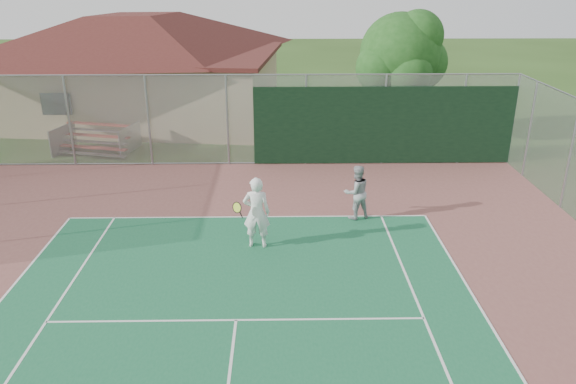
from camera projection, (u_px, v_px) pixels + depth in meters
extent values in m
cylinder|color=gray|center=(70.00, 121.00, 21.31)|extent=(0.08, 0.08, 3.50)
cylinder|color=gray|center=(149.00, 121.00, 21.35)|extent=(0.08, 0.08, 3.50)
cylinder|color=gray|center=(227.00, 121.00, 21.40)|extent=(0.08, 0.08, 3.50)
cylinder|color=gray|center=(306.00, 120.00, 21.45)|extent=(0.08, 0.08, 3.50)
cylinder|color=gray|center=(384.00, 120.00, 21.50)|extent=(0.08, 0.08, 3.50)
cylinder|color=gray|center=(462.00, 120.00, 21.54)|extent=(0.08, 0.08, 3.50)
cylinder|color=gray|center=(513.00, 120.00, 21.58)|extent=(0.08, 0.08, 3.50)
cylinder|color=gray|center=(253.00, 75.00, 20.77)|extent=(20.00, 0.05, 0.05)
cylinder|color=gray|center=(255.00, 163.00, 22.05)|extent=(20.00, 0.05, 0.05)
cube|color=#999EA0|center=(254.00, 121.00, 21.42)|extent=(20.00, 0.02, 3.50)
cube|color=black|center=(384.00, 126.00, 21.52)|extent=(10.00, 0.04, 3.00)
cylinder|color=gray|center=(530.00, 130.00, 20.18)|extent=(0.08, 0.08, 3.50)
cylinder|color=gray|center=(570.00, 156.00, 17.39)|extent=(0.08, 0.08, 3.50)
cube|color=#999EA0|center=(570.00, 156.00, 17.39)|extent=(0.02, 9.00, 3.50)
cube|color=tan|center=(141.00, 87.00, 28.35)|extent=(13.71, 9.95, 3.21)
cube|color=#582520|center=(138.00, 53.00, 27.73)|extent=(14.31, 10.54, 0.19)
pyramid|color=#582520|center=(134.00, 14.00, 27.04)|extent=(15.09, 10.95, 1.92)
cube|color=black|center=(169.00, 117.00, 24.56)|extent=(0.96, 0.06, 2.24)
cube|color=maroon|center=(93.00, 148.00, 22.93)|extent=(2.96, 1.00, 0.05)
cube|color=#B2B5BA|center=(92.00, 154.00, 22.77)|extent=(2.95, 0.98, 0.04)
cube|color=maroon|center=(96.00, 136.00, 23.31)|extent=(2.96, 1.00, 0.05)
cube|color=#B2B5BA|center=(95.00, 142.00, 23.15)|extent=(2.95, 0.98, 0.04)
cube|color=maroon|center=(99.00, 124.00, 23.69)|extent=(2.96, 1.00, 0.05)
cube|color=#B2B5BA|center=(98.00, 130.00, 23.53)|extent=(2.95, 0.98, 0.04)
cube|color=#B2B5BA|center=(63.00, 139.00, 23.35)|extent=(0.50, 1.75, 1.09)
cube|color=#B2B5BA|center=(130.00, 139.00, 23.39)|extent=(0.50, 1.75, 1.09)
cylinder|color=#392314|center=(396.00, 108.00, 24.52)|extent=(0.38, 0.38, 2.98)
sphere|color=#1C4B17|center=(400.00, 53.00, 23.65)|extent=(3.40, 3.40, 3.40)
sphere|color=#1C4B17|center=(420.00, 62.00, 24.12)|extent=(2.34, 2.34, 2.34)
sphere|color=#1C4B17|center=(381.00, 68.00, 23.44)|extent=(2.13, 2.13, 2.13)
sphere|color=#1C4B17|center=(409.00, 73.00, 23.00)|extent=(1.92, 1.92, 1.92)
sphere|color=#1C4B17|center=(388.00, 56.00, 24.52)|extent=(2.13, 2.13, 2.13)
sphere|color=#1C4B17|center=(418.00, 36.00, 23.19)|extent=(2.13, 2.13, 2.13)
imported|color=white|center=(257.00, 213.00, 15.13)|extent=(0.76, 0.52, 2.01)
imported|color=#9EA0A2|center=(356.00, 193.00, 16.94)|extent=(0.99, 0.88, 1.69)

